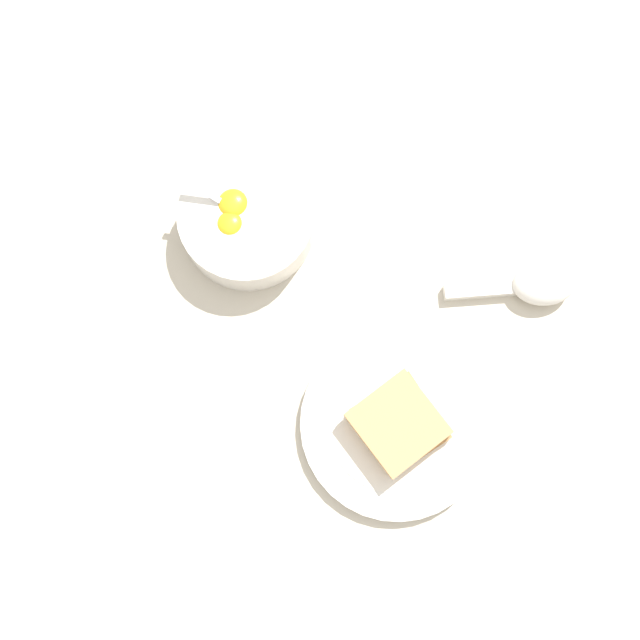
{
  "coord_description": "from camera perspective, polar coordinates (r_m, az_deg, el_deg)",
  "views": [
    {
      "loc": [
        -0.01,
        -0.14,
        0.89
      ],
      "look_at": [
        -0.04,
        0.03,
        0.02
      ],
      "focal_mm": 42.0,
      "sensor_mm": 36.0,
      "label": 1
    }
  ],
  "objects": [
    {
      "name": "egg_bowl",
      "position": [
        0.91,
        -5.59,
        7.57
      ],
      "size": [
        0.16,
        0.16,
        0.08
      ],
      "color": "white",
      "rests_on": "ground_plane"
    },
    {
      "name": "toast_plate",
      "position": [
        0.89,
        5.73,
        -7.87
      ],
      "size": [
        0.22,
        0.22,
        0.02
      ],
      "color": "white",
      "rests_on": "ground_plane"
    },
    {
      "name": "soup_spoon",
      "position": [
        0.94,
        16.03,
        2.61
      ],
      "size": [
        0.16,
        0.07,
        0.03
      ],
      "color": "white",
      "rests_on": "ground_plane"
    },
    {
      "name": "toast_sandwich",
      "position": [
        0.86,
        6.04,
        -7.85
      ],
      "size": [
        0.13,
        0.12,
        0.03
      ],
      "color": "tan",
      "rests_on": "toast_plate"
    },
    {
      "name": "ground_plane",
      "position": [
        0.9,
        2.37,
        -2.42
      ],
      "size": [
        3.0,
        3.0,
        0.0
      ],
      "primitive_type": "plane",
      "color": "beige"
    }
  ]
}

